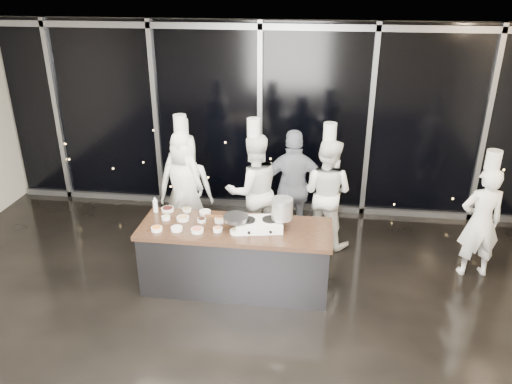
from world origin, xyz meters
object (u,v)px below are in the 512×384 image
chef_far_left (184,185)px  chef_right (326,192)px  guest (294,188)px  chef_side (481,221)px  demo_counter (236,257)px  chef_center (254,190)px  stock_pot (282,209)px  chef_left (186,187)px  frying_pan (235,218)px  stove (259,224)px

chef_far_left → chef_right: chef_far_left is taller
guest → chef_side: (2.55, -0.57, -0.09)m
demo_counter → chef_side: (3.21, 0.76, 0.36)m
chef_center → guest: 0.61m
stock_pot → chef_side: 2.74m
stock_pot → chef_right: size_ratio=0.14×
chef_far_left → chef_center: bearing=-164.1°
chef_far_left → chef_left: (0.01, 0.03, -0.05)m
chef_left → chef_center: size_ratio=0.97×
chef_left → frying_pan: bearing=118.2°
stove → guest: (0.36, 1.34, -0.06)m
stove → chef_center: (-0.23, 1.22, -0.08)m
frying_pan → guest: (0.65, 1.40, -0.16)m
stock_pot → demo_counter: bearing=-175.1°
chef_far_left → chef_side: (4.21, -0.47, -0.09)m
stove → stock_pot: (0.29, 0.06, 0.21)m
demo_counter → chef_center: size_ratio=1.24×
chef_left → guest: bearing=173.7°
demo_counter → guest: size_ratio=1.36×
frying_pan → chef_left: 1.67m
stock_pot → chef_center: size_ratio=0.13×
demo_counter → chef_far_left: bearing=129.4°
stock_pot → chef_side: bearing=15.1°
chef_center → chef_side: chef_center is taller
demo_counter → chef_side: 3.32m
stock_pot → chef_far_left: (-1.59, 1.17, -0.27)m
stock_pot → chef_far_left: chef_far_left is taller
chef_far_left → guest: bearing=-160.0°
chef_left → chef_side: size_ratio=1.06×
frying_pan → chef_left: size_ratio=0.30×
stove → guest: size_ratio=0.35×
chef_far_left → chef_side: bearing=-170.0°
chef_center → chef_right: (1.08, 0.15, -0.03)m
demo_counter → chef_right: 1.83m
stove → chef_far_left: chef_far_left is taller
stock_pot → stove: bearing=-168.0°
stock_pot → guest: (0.08, 1.28, -0.27)m
demo_counter → stock_pot: 0.93m
chef_side → chef_left: bearing=-15.8°
chef_right → chef_side: (2.06, -0.61, -0.04)m
chef_center → chef_right: size_ratio=1.04×
chef_center → chef_right: bearing=163.6°
demo_counter → chef_left: (-0.99, 1.25, 0.41)m
frying_pan → chef_right: (1.13, 1.44, -0.21)m
stove → stock_pot: stock_pot is taller
chef_right → chef_side: 2.15m
frying_pan → stock_pot: size_ratio=2.16×
demo_counter → frying_pan: 0.62m
chef_far_left → chef_center: (1.07, -0.01, -0.02)m
stove → chef_side: bearing=3.5°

